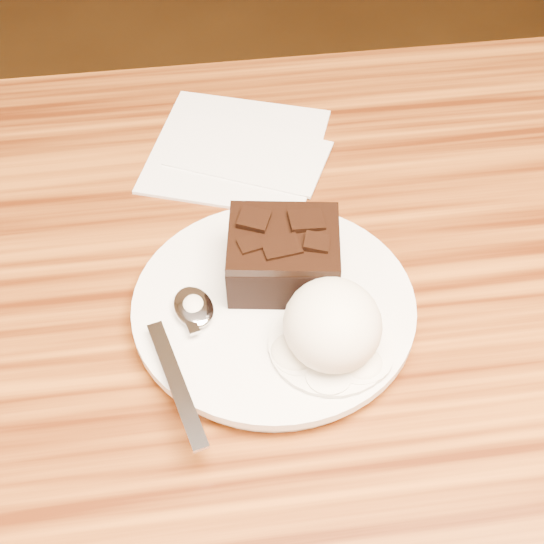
{
  "coord_description": "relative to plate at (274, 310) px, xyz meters",
  "views": [
    {
      "loc": [
        -0.1,
        -0.33,
        1.24
      ],
      "look_at": [
        -0.04,
        0.07,
        0.79
      ],
      "focal_mm": 54.66,
      "sensor_mm": 36.0,
      "label": 1
    }
  ],
  "objects": [
    {
      "name": "melt_puddle",
      "position": [
        0.03,
        -0.05,
        0.01
      ],
      "size": [
        0.09,
        0.09,
        0.0
      ],
      "primitive_type": "cylinder",
      "color": "white",
      "rests_on": "plate"
    },
    {
      "name": "napkin",
      "position": [
        -0.01,
        0.2,
        -0.01
      ],
      "size": [
        0.19,
        0.19,
        0.01
      ],
      "primitive_type": "cube",
      "rotation": [
        0.0,
        0.0,
        -0.35
      ],
      "color": "white",
      "rests_on": "dining_table"
    },
    {
      "name": "spoon",
      "position": [
        -0.06,
        -0.0,
        0.01
      ],
      "size": [
        0.07,
        0.16,
        0.01
      ],
      "primitive_type": null,
      "rotation": [
        0.0,
        0.0,
        0.24
      ],
      "color": "silver",
      "rests_on": "plate"
    },
    {
      "name": "crumb_b",
      "position": [
        -0.02,
        0.0,
        0.01
      ],
      "size": [
        0.01,
        0.01,
        0.0
      ],
      "primitive_type": "cube",
      "rotation": [
        0.0,
        0.0,
        1.48
      ],
      "color": "black",
      "rests_on": "plate"
    },
    {
      "name": "plate",
      "position": [
        0.0,
        0.0,
        0.0
      ],
      "size": [
        0.21,
        0.21,
        0.02
      ],
      "primitive_type": "cylinder",
      "color": "silver",
      "rests_on": "dining_table"
    },
    {
      "name": "ice_cream_scoop",
      "position": [
        0.03,
        -0.05,
        0.03
      ],
      "size": [
        0.07,
        0.07,
        0.06
      ],
      "primitive_type": "ellipsoid",
      "color": "white",
      "rests_on": "plate"
    },
    {
      "name": "crumb_a",
      "position": [
        -0.02,
        0.01,
        0.01
      ],
      "size": [
        0.01,
        0.01,
        0.0
      ],
      "primitive_type": "cube",
      "rotation": [
        0.0,
        0.0,
        0.56
      ],
      "color": "black",
      "rests_on": "plate"
    },
    {
      "name": "brownie",
      "position": [
        0.01,
        0.03,
        0.03
      ],
      "size": [
        0.09,
        0.08,
        0.04
      ],
      "primitive_type": "cube",
      "rotation": [
        0.0,
        0.0,
        -0.16
      ],
      "color": "black",
      "rests_on": "plate"
    }
  ]
}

